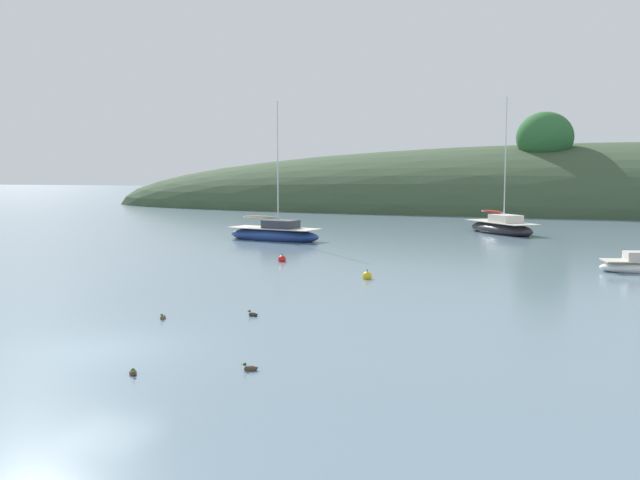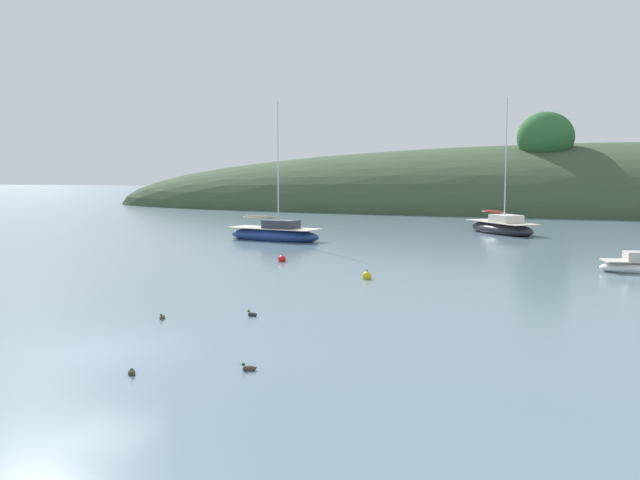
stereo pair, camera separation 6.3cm
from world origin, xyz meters
The scene contains 9 objects.
ground_plane centered at (0.00, 0.00, 0.00)m, with size 400.00×400.00×0.00m, color slate.
sailboat_yellow_far centered at (-6.79, 30.67, 0.44)m, with size 7.77×4.03×10.21m.
sailboat_grey_yawl centered at (8.65, 41.31, 0.46)m, with size 6.70×7.74×11.08m.
mooring_buoy_outer centered at (3.93, 14.72, 0.12)m, with size 0.44×0.44×0.54m.
mooring_buoy_inner centered at (-2.02, 19.41, 0.12)m, with size 0.44×0.44×0.54m.
duck_trailing centered at (-0.60, 4.04, 0.05)m, with size 0.26×0.42×0.24m.
duck_lone_right centered at (4.64, -0.79, 0.05)m, with size 0.42×0.27×0.24m.
duck_lead centered at (2.12, 5.37, 0.05)m, with size 0.42×0.25×0.24m.
duck_lone_left centered at (2.03, -1.98, 0.05)m, with size 0.34×0.39×0.24m.
Camera 2 is at (11.45, -16.58, 4.96)m, focal length 39.32 mm.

